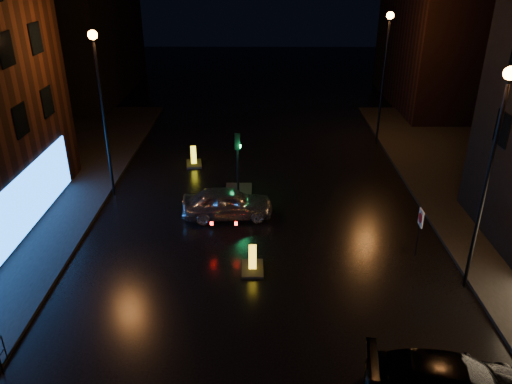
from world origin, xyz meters
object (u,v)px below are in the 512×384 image
traffic_signal (238,186)px  dark_sedan (453,384)px  silver_hatchback (227,203)px  bollard_far (194,161)px  road_sign_right (420,222)px  bollard_near (253,265)px

traffic_signal → dark_sedan: bearing=-64.2°
silver_hatchback → dark_sedan: (6.97, -11.06, -0.03)m
bollard_far → road_sign_right: size_ratio=0.66×
bollard_far → road_sign_right: 14.59m
silver_hatchback → bollard_near: size_ratio=3.27×
road_sign_right → silver_hatchback: bearing=-22.5°
bollard_far → road_sign_right: bearing=-51.5°
traffic_signal → bollard_near: traffic_signal is taller
silver_hatchback → dark_sedan: 13.07m
road_sign_right → traffic_signal: bearing=-37.0°
traffic_signal → silver_hatchback: 2.51m
traffic_signal → road_sign_right: traffic_signal is taller
bollard_near → bollard_far: 11.66m
bollard_near → bollard_far: (-3.68, 11.07, 0.01)m
silver_hatchback → bollard_far: silver_hatchback is taller
road_sign_right → bollard_near: bearing=9.5°
traffic_signal → bollard_far: (-2.84, 4.07, -0.24)m
silver_hatchback → dark_sedan: size_ratio=0.89×
bollard_far → road_sign_right: (10.53, -10.00, 1.39)m
dark_sedan → road_sign_right: (1.15, 7.59, 0.94)m
traffic_signal → dark_sedan: 15.02m
bollard_near → bollard_far: size_ratio=0.91×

